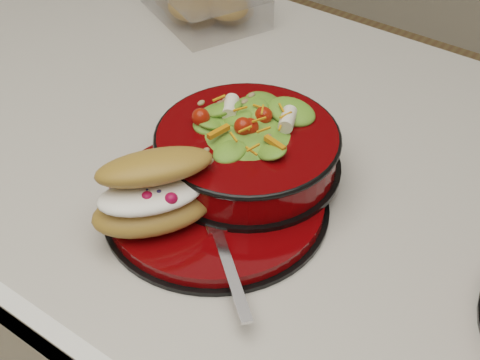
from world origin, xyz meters
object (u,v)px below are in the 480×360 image
Objects in this scene: dinner_plate at (216,202)px; croissant at (154,193)px; fork at (226,257)px; salad_bowl at (248,144)px; island_counter at (249,343)px.

croissant is at bearing -113.95° from dinner_plate.
croissant is at bearing 127.82° from fork.
island_counter is at bearing 121.09° from salad_bowl.
salad_bowl reaches higher than croissant.
salad_bowl reaches higher than fork.
dinner_plate is at bearing 82.81° from fork.
salad_bowl is 0.13m from croissant.
dinner_plate is at bearing -88.62° from salad_bowl.
croissant is 0.10m from fork.
salad_bowl reaches higher than island_counter.
fork is at bearing -63.15° from salad_bowl.
fork reaches higher than island_counter.
croissant is at bearing -86.89° from island_counter.
island_counter is at bearing 67.47° from fork.
salad_bowl is at bearing 25.01° from croissant.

